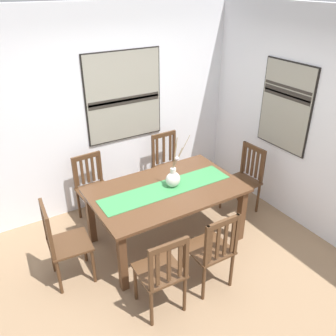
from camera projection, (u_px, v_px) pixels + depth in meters
ground_plane at (185, 271)px, 4.06m from camera, size 6.40×6.40×0.03m
wall_back at (111, 110)px, 4.81m from camera, size 6.40×0.12×2.70m
wall_side at (317, 127)px, 4.26m from camera, size 0.12×6.40×2.70m
dining_table at (166, 196)px, 4.22m from camera, size 1.76×1.08×0.75m
table_runner at (166, 189)px, 4.18m from camera, size 1.62×0.36×0.01m
centerpiece_vase at (173, 178)px, 4.17m from camera, size 0.28×0.15×0.64m
chair_0 at (245, 178)px, 4.90m from camera, size 0.44×0.44×0.95m
chair_1 at (169, 166)px, 5.23m from camera, size 0.43×0.43×0.97m
chair_2 at (212, 249)px, 3.63m from camera, size 0.42×0.42×0.94m
chair_3 at (162, 272)px, 3.36m from camera, size 0.44×0.44×0.93m
chair_4 at (63, 242)px, 3.71m from camera, size 0.45×0.45×0.97m
chair_5 at (93, 187)px, 4.71m from camera, size 0.44×0.44×0.91m
painting_on_back_wall at (124, 96)px, 4.76m from camera, size 1.09×0.05×1.20m
painting_on_side_wall at (286, 107)px, 4.51m from camera, size 0.05×0.79×1.12m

